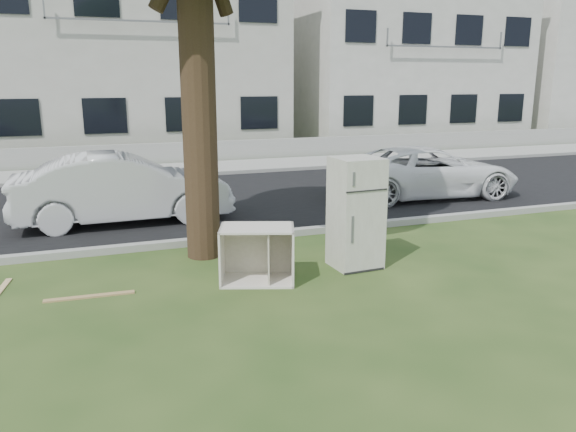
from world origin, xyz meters
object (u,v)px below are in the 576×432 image
object	(u,v)px
fridge	(356,213)
cabinet	(257,254)
car_right	(427,172)
car_center	(123,188)

from	to	relation	value
fridge	cabinet	world-z (taller)	fridge
fridge	cabinet	xyz separation A→B (m)	(-1.60, -0.14, -0.44)
cabinet	fridge	bearing A→B (deg)	24.10
cabinet	car_right	xyz separation A→B (m)	(5.63, 4.33, 0.21)
car_center	car_right	bearing A→B (deg)	-89.56
car_center	car_right	size ratio (longest dim) A/B	0.95
fridge	car_right	xyz separation A→B (m)	(4.03, 4.19, -0.22)
fridge	car_right	distance (m)	5.81
car_right	fridge	bearing A→B (deg)	140.41
car_center	car_right	distance (m)	7.15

